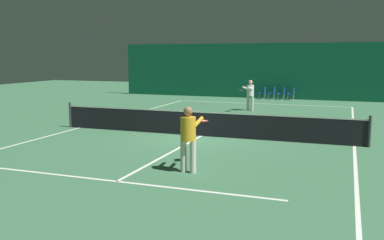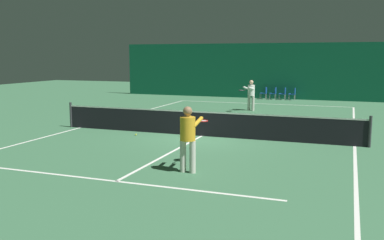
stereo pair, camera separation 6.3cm
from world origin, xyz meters
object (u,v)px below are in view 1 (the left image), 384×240
Objects in this scene: courtside_chair_0 at (263,92)px; courtside_chair_3 at (292,93)px; tennis_net at (201,123)px; courtside_chair_1 at (273,93)px; tennis_ball at (135,135)px; player_near at (189,134)px; player_far at (250,93)px; courtside_chair_2 at (282,93)px.

courtside_chair_0 is 1.00× the size of courtside_chair_3.
courtside_chair_1 is at bearing 89.19° from tennis_net.
courtside_chair_0 is 15.91m from tennis_ball.
tennis_ball is (-3.76, 4.19, -0.99)m from player_near.
tennis_net is 7.04× the size of player_far.
player_near reaches higher than courtside_chair_2.
courtside_chair_0 is at bearing -90.00° from courtside_chair_1.
player_near is at bearing -74.85° from tennis_net.
courtside_chair_1 is 1.00× the size of courtside_chair_2.
player_near is 1.03× the size of player_far.
courtside_chair_1 is at bearing -90.00° from courtside_chair_3.
courtside_chair_2 is (0.67, 0.00, 0.00)m from courtside_chair_1.
courtside_chair_1 is 16.00m from tennis_ball.
tennis_ball is at bearing -161.84° from tennis_net.
courtside_chair_0 is (-0.46, 14.99, -0.03)m from tennis_net.
courtside_chair_3 is (0.67, 0.00, 0.00)m from courtside_chair_2.
courtside_chair_1 is at bearing 80.54° from tennis_ball.
courtside_chair_3 is at bearing -173.97° from player_far.
courtside_chair_3 is (1.50, 6.72, -0.51)m from player_far.
courtside_chair_2 is at bearing -168.44° from player_far.
courtside_chair_2 is 0.67m from courtside_chair_3.
tennis_ball is (-2.47, -9.06, -0.96)m from player_far.
tennis_ball is at bearing 3.40° from player_far.
player_far is 2.03× the size of courtside_chair_1.
courtside_chair_1 is 1.00× the size of courtside_chair_3.
tennis_net is 14.29× the size of courtside_chair_2.
courtside_chair_0 is 1.00× the size of courtside_chair_2.
player_far is 2.03× the size of courtside_chair_3.
player_near reaches higher than tennis_net.
player_near is 19.97m from courtside_chair_3.
courtside_chair_0 and courtside_chair_3 have the same top height.
courtside_chair_2 is (-0.47, 19.97, -0.53)m from player_near.
player_near is at bearing -48.05° from tennis_ball.
player_near is at bearing -0.58° from courtside_chair_3.
courtside_chair_1 is (0.16, 6.72, -0.51)m from player_far.
courtside_chair_1 is at bearing 90.00° from courtside_chair_0.
courtside_chair_3 is at bearing 90.00° from courtside_chair_0.
courtside_chair_2 reaches higher than tennis_ball.
player_near reaches higher than courtside_chair_0.
player_far is 9.44m from tennis_ball.
courtside_chair_3 is at bearing 84.09° from tennis_net.
player_near is 20.00m from courtside_chair_1.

